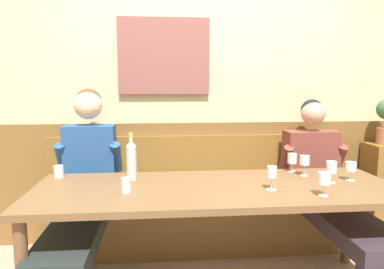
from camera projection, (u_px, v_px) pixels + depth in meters
room_wall_back at (199, 82)px, 3.16m from camera, size 6.80×0.12×2.80m
wood_wainscot_panel at (200, 181)px, 3.23m from camera, size 6.80×0.03×1.05m
wall_bench at (203, 216)px, 3.05m from camera, size 2.61×0.42×0.94m
dining_table at (217, 198)px, 2.30m from camera, size 2.31×0.84×0.74m
person_right_seat at (82, 186)px, 2.57m from camera, size 0.50×1.30×1.35m
person_left_seat at (331, 190)px, 2.71m from camera, size 0.54×1.29×1.26m
wine_bottle_clear_water at (131, 160)px, 2.43m from camera, size 0.07×0.07×0.32m
wine_glass_center_rear at (331, 168)px, 2.36m from camera, size 0.07×0.07×0.14m
wine_glass_by_bottle at (324, 179)px, 2.08m from camera, size 0.07×0.07×0.14m
wine_glass_center_front at (351, 168)px, 2.42m from camera, size 0.07×0.07×0.13m
wine_glass_near_bucket at (305, 161)px, 2.54m from camera, size 0.07×0.07×0.14m
wine_glass_left_end at (292, 159)px, 2.66m from camera, size 0.07×0.07×0.14m
wine_glass_mid_left at (272, 174)px, 2.20m from camera, size 0.07×0.07×0.15m
water_tumbler_right at (126, 185)px, 2.15m from camera, size 0.06×0.06×0.09m
water_tumbler_center at (59, 171)px, 2.51m from camera, size 0.07×0.07×0.08m
corner_pedestal at (381, 192)px, 3.22m from camera, size 0.28×0.28×0.86m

